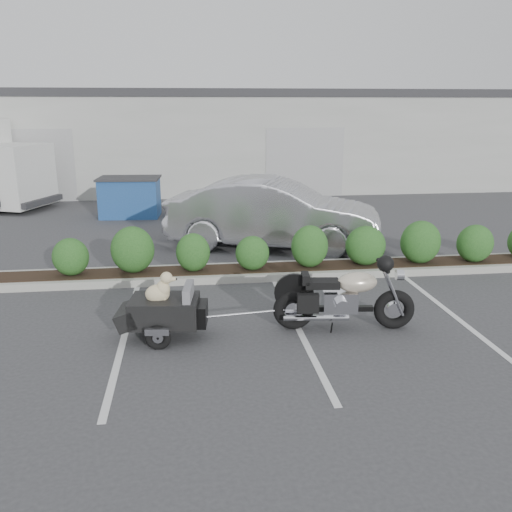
{
  "coord_description": "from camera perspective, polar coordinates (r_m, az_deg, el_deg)",
  "views": [
    {
      "loc": [
        -0.46,
        -8.44,
        3.41
      ],
      "look_at": [
        0.74,
        1.01,
        0.75
      ],
      "focal_mm": 38.0,
      "sensor_mm": 36.0,
      "label": 1
    }
  ],
  "objects": [
    {
      "name": "planter_kerb",
      "position": [
        11.25,
        0.58,
        -1.65
      ],
      "size": [
        12.0,
        1.0,
        0.15
      ],
      "primitive_type": "cube",
      "color": "#9E9E93",
      "rests_on": "ground"
    },
    {
      "name": "ground",
      "position": [
        9.12,
        -3.82,
        -6.4
      ],
      "size": [
        90.0,
        90.0,
        0.0
      ],
      "primitive_type": "plane",
      "color": "#38383A",
      "rests_on": "ground"
    },
    {
      "name": "sedan",
      "position": [
        13.28,
        1.88,
        4.48
      ],
      "size": [
        5.45,
        3.41,
        1.7
      ],
      "primitive_type": "imported",
      "rotation": [
        0.0,
        0.0,
        1.23
      ],
      "color": "#B6B6BD",
      "rests_on": "ground"
    },
    {
      "name": "pet_trailer",
      "position": [
        8.28,
        -9.69,
        -5.61
      ],
      "size": [
        1.79,
        1.01,
        1.06
      ],
      "rotation": [
        0.0,
        0.0,
        -0.11
      ],
      "color": "black",
      "rests_on": "ground"
    },
    {
      "name": "building",
      "position": [
        25.49,
        -6.3,
        12.35
      ],
      "size": [
        26.0,
        10.0,
        4.0
      ],
      "primitive_type": "cube",
      "color": "#9EA099",
      "rests_on": "ground"
    },
    {
      "name": "dumpster",
      "position": [
        17.58,
        -13.12,
        6.1
      ],
      "size": [
        1.97,
        1.42,
        1.24
      ],
      "rotation": [
        0.0,
        0.0,
        -0.07
      ],
      "color": "navy",
      "rests_on": "ground"
    },
    {
      "name": "motorcycle",
      "position": [
        8.55,
        9.27,
        -4.43
      ],
      "size": [
        2.23,
        0.81,
        1.28
      ],
      "rotation": [
        0.0,
        0.0,
        -0.11
      ],
      "color": "black",
      "rests_on": "ground"
    }
  ]
}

